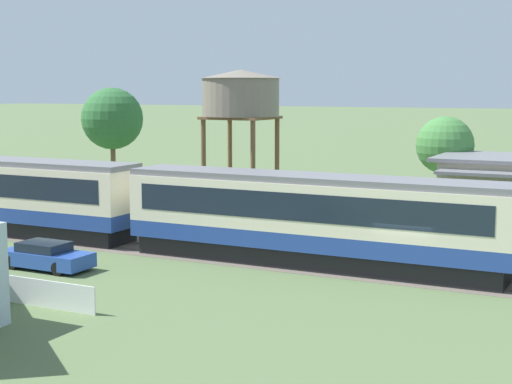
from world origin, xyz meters
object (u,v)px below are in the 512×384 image
Objects in this scene: yard_tree_0 at (112,119)px; passenger_train at (318,216)px; water_tower at (241,96)px; yard_tree_1 at (445,146)px; parked_car_blue at (46,256)px.

passenger_train is at bearing -33.97° from yard_tree_0.
water_tower reaches higher than yard_tree_1.
parked_car_blue is (-2.66, -14.01, -7.09)m from water_tower.
water_tower is (-8.15, 8.01, 5.34)m from passenger_train.
parked_car_blue is 0.53× the size of yard_tree_0.
passenger_train is 6.22× the size of water_tower.
water_tower reaches higher than yard_tree_0.
yard_tree_0 is at bearing 153.19° from water_tower.
parked_car_blue is (-10.81, -6.00, -1.75)m from passenger_train.
passenger_train is 13.98m from yard_tree_1.
yard_tree_1 is (25.73, -2.06, -1.09)m from yard_tree_0.
yard_tree_1 is at bearing -4.57° from yard_tree_0.
yard_tree_0 is (-14.98, 7.57, -1.83)m from water_tower.
passenger_train is at bearing -44.52° from water_tower.
parked_car_blue is 0.67× the size of yard_tree_1.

